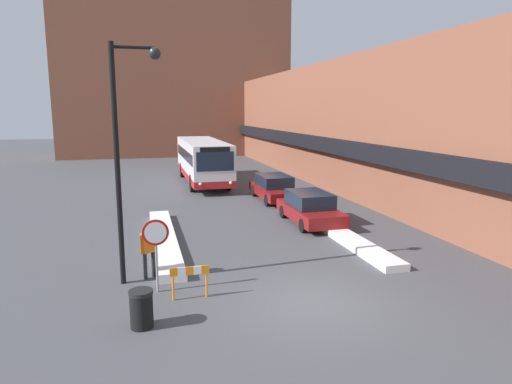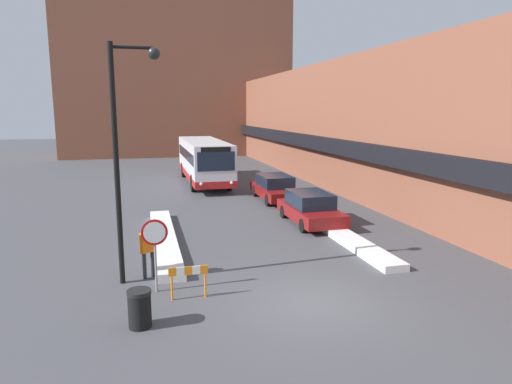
{
  "view_description": "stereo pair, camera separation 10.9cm",
  "coord_description": "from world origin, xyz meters",
  "px_view_note": "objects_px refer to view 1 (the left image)",
  "views": [
    {
      "loc": [
        -4.44,
        -11.07,
        5.24
      ],
      "look_at": [
        0.19,
        6.88,
        1.91
      ],
      "focal_mm": 32.0,
      "sensor_mm": 36.0,
      "label": 1
    },
    {
      "loc": [
        -4.33,
        -11.1,
        5.24
      ],
      "look_at": [
        0.19,
        6.88,
        1.91
      ],
      "focal_mm": 32.0,
      "sensor_mm": 36.0,
      "label": 2
    }
  ],
  "objects_px": {
    "parked_car_back": "(274,188)",
    "construction_barricade": "(190,276)",
    "pedestrian": "(149,246)",
    "city_bus": "(203,160)",
    "stop_sign": "(156,240)",
    "street_lamp": "(125,141)",
    "trash_bin": "(141,309)",
    "parked_car_front": "(310,208)"
  },
  "relations": [
    {
      "from": "stop_sign",
      "to": "pedestrian",
      "type": "distance_m",
      "value": 1.36
    },
    {
      "from": "pedestrian",
      "to": "construction_barricade",
      "type": "distance_m",
      "value": 2.25
    },
    {
      "from": "stop_sign",
      "to": "pedestrian",
      "type": "relative_size",
      "value": 1.26
    },
    {
      "from": "city_bus",
      "to": "stop_sign",
      "type": "bearing_deg",
      "value": -101.67
    },
    {
      "from": "city_bus",
      "to": "pedestrian",
      "type": "distance_m",
      "value": 19.08
    },
    {
      "from": "pedestrian",
      "to": "city_bus",
      "type": "bearing_deg",
      "value": 46.63
    },
    {
      "from": "pedestrian",
      "to": "construction_barricade",
      "type": "xyz_separation_m",
      "value": [
        1.06,
        -1.94,
        -0.37
      ]
    },
    {
      "from": "pedestrian",
      "to": "construction_barricade",
      "type": "height_order",
      "value": "pedestrian"
    },
    {
      "from": "construction_barricade",
      "to": "street_lamp",
      "type": "bearing_deg",
      "value": 133.52
    },
    {
      "from": "construction_barricade",
      "to": "stop_sign",
      "type": "bearing_deg",
      "value": 140.46
    },
    {
      "from": "city_bus",
      "to": "trash_bin",
      "type": "xyz_separation_m",
      "value": [
        -4.56,
        -21.96,
        -1.22
      ]
    },
    {
      "from": "city_bus",
      "to": "street_lamp",
      "type": "xyz_separation_m",
      "value": [
        -4.82,
        -18.84,
        2.66
      ]
    },
    {
      "from": "city_bus",
      "to": "construction_barricade",
      "type": "distance_m",
      "value": 20.8
    },
    {
      "from": "street_lamp",
      "to": "pedestrian",
      "type": "distance_m",
      "value": 3.38
    },
    {
      "from": "stop_sign",
      "to": "construction_barricade",
      "type": "bearing_deg",
      "value": -39.54
    },
    {
      "from": "parked_car_front",
      "to": "trash_bin",
      "type": "xyz_separation_m",
      "value": [
        -7.74,
        -8.77,
        -0.25
      ]
    },
    {
      "from": "construction_barricade",
      "to": "city_bus",
      "type": "bearing_deg",
      "value": 81.07
    },
    {
      "from": "pedestrian",
      "to": "trash_bin",
      "type": "bearing_deg",
      "value": -124.98
    },
    {
      "from": "parked_car_back",
      "to": "trash_bin",
      "type": "bearing_deg",
      "value": -118.01
    },
    {
      "from": "parked_car_back",
      "to": "stop_sign",
      "type": "distance_m",
      "value": 14.41
    },
    {
      "from": "parked_car_back",
      "to": "construction_barricade",
      "type": "height_order",
      "value": "parked_car_back"
    },
    {
      "from": "city_bus",
      "to": "trash_bin",
      "type": "height_order",
      "value": "city_bus"
    },
    {
      "from": "street_lamp",
      "to": "parked_car_back",
      "type": "bearing_deg",
      "value": 55.02
    },
    {
      "from": "city_bus",
      "to": "parked_car_front",
      "type": "relative_size",
      "value": 2.46
    },
    {
      "from": "parked_car_back",
      "to": "pedestrian",
      "type": "relative_size",
      "value": 2.83
    },
    {
      "from": "parked_car_back",
      "to": "pedestrian",
      "type": "height_order",
      "value": "pedestrian"
    },
    {
      "from": "city_bus",
      "to": "trash_bin",
      "type": "relative_size",
      "value": 11.85
    },
    {
      "from": "city_bus",
      "to": "parked_car_back",
      "type": "distance_m",
      "value": 8.11
    },
    {
      "from": "trash_bin",
      "to": "stop_sign",
      "type": "bearing_deg",
      "value": 77.7
    },
    {
      "from": "parked_car_back",
      "to": "street_lamp",
      "type": "relative_size",
      "value": 0.68
    },
    {
      "from": "parked_car_front",
      "to": "parked_car_back",
      "type": "height_order",
      "value": "parked_car_back"
    },
    {
      "from": "city_bus",
      "to": "parked_car_back",
      "type": "relative_size",
      "value": 2.31
    },
    {
      "from": "city_bus",
      "to": "trash_bin",
      "type": "bearing_deg",
      "value": -101.73
    },
    {
      "from": "parked_car_front",
      "to": "pedestrian",
      "type": "relative_size",
      "value": 2.65
    },
    {
      "from": "city_bus",
      "to": "pedestrian",
      "type": "relative_size",
      "value": 6.53
    },
    {
      "from": "parked_car_front",
      "to": "street_lamp",
      "type": "height_order",
      "value": "street_lamp"
    },
    {
      "from": "street_lamp",
      "to": "city_bus",
      "type": "bearing_deg",
      "value": 75.64
    },
    {
      "from": "parked_car_back",
      "to": "stop_sign",
      "type": "relative_size",
      "value": 2.25
    },
    {
      "from": "pedestrian",
      "to": "street_lamp",
      "type": "bearing_deg",
      "value": 175.81
    },
    {
      "from": "city_bus",
      "to": "street_lamp",
      "type": "bearing_deg",
      "value": -104.36
    },
    {
      "from": "street_lamp",
      "to": "construction_barricade",
      "type": "xyz_separation_m",
      "value": [
        1.6,
        -1.68,
        -3.7
      ]
    },
    {
      "from": "stop_sign",
      "to": "construction_barricade",
      "type": "height_order",
      "value": "stop_sign"
    }
  ]
}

